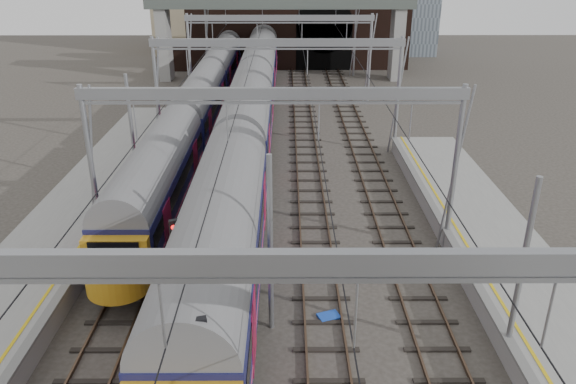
{
  "coord_description": "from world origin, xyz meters",
  "views": [
    {
      "loc": [
        0.57,
        -15.6,
        13.31
      ],
      "look_at": [
        0.66,
        9.4,
        2.4
      ],
      "focal_mm": 35.0,
      "sensor_mm": 36.0,
      "label": 1
    }
  ],
  "objects_px": {
    "signal_near_left": "(178,260)",
    "signal_near_centre": "(204,379)",
    "train_main": "(255,87)",
    "train_second": "(212,82)"
  },
  "relations": [
    {
      "from": "signal_near_centre",
      "to": "train_second",
      "type": "bearing_deg",
      "value": 80.75
    },
    {
      "from": "signal_near_left",
      "to": "signal_near_centre",
      "type": "distance_m",
      "value": 6.75
    },
    {
      "from": "train_main",
      "to": "signal_near_centre",
      "type": "height_order",
      "value": "train_main"
    },
    {
      "from": "train_second",
      "to": "signal_near_centre",
      "type": "bearing_deg",
      "value": -83.3
    },
    {
      "from": "train_main",
      "to": "signal_near_left",
      "type": "bearing_deg",
      "value": -92.76
    },
    {
      "from": "train_second",
      "to": "signal_near_centre",
      "type": "xyz_separation_m",
      "value": [
        4.47,
        -38.1,
        0.85
      ]
    },
    {
      "from": "train_main",
      "to": "signal_near_left",
      "type": "xyz_separation_m",
      "value": [
        -1.38,
        -28.55,
        0.24
      ]
    },
    {
      "from": "train_main",
      "to": "signal_near_centre",
      "type": "distance_m",
      "value": 35.04
    },
    {
      "from": "train_main",
      "to": "signal_near_centre",
      "type": "xyz_separation_m",
      "value": [
        0.47,
        -35.03,
        0.57
      ]
    },
    {
      "from": "train_main",
      "to": "train_second",
      "type": "xyz_separation_m",
      "value": [
        -4.0,
        3.07,
        -0.28
      ]
    }
  ]
}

